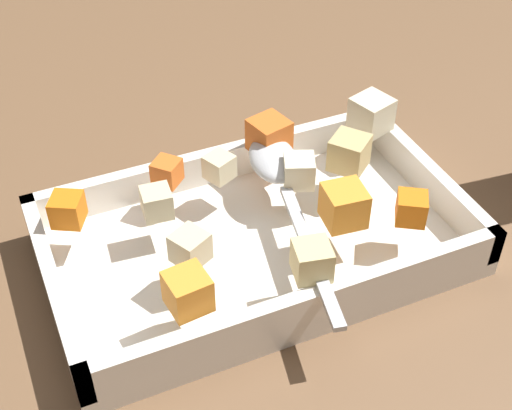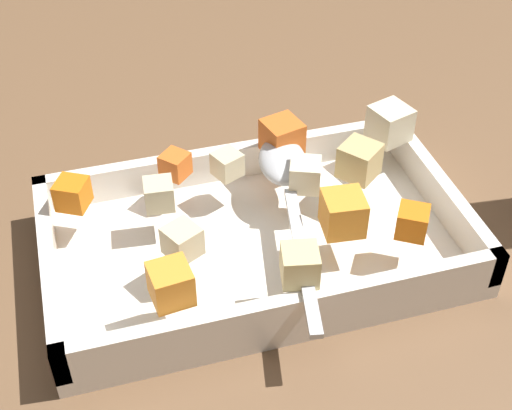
# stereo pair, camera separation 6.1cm
# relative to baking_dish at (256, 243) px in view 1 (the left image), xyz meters

# --- Properties ---
(ground_plane) EXTENTS (4.00, 4.00, 0.00)m
(ground_plane) POSITION_rel_baking_dish_xyz_m (-0.02, -0.01, -0.01)
(ground_plane) COLOR brown
(baking_dish) EXTENTS (0.36, 0.21, 0.05)m
(baking_dish) POSITION_rel_baking_dish_xyz_m (0.00, 0.00, 0.00)
(baking_dish) COLOR white
(baking_dish) RESTS_ON ground_plane
(carrot_chunk_front_center) EXTENTS (0.03, 0.03, 0.02)m
(carrot_chunk_front_center) POSITION_rel_baking_dish_xyz_m (-0.11, 0.06, 0.05)
(carrot_chunk_front_center) COLOR orange
(carrot_chunk_front_center) RESTS_ON baking_dish
(carrot_chunk_rim_edge) EXTENTS (0.04, 0.04, 0.03)m
(carrot_chunk_rim_edge) POSITION_rel_baking_dish_xyz_m (-0.06, 0.04, 0.05)
(carrot_chunk_rim_edge) COLOR orange
(carrot_chunk_rim_edge) RESTS_ON baking_dish
(carrot_chunk_near_right) EXTENTS (0.04, 0.04, 0.03)m
(carrot_chunk_near_right) POSITION_rel_baking_dish_xyz_m (-0.05, -0.08, 0.05)
(carrot_chunk_near_right) COLOR orange
(carrot_chunk_near_right) RESTS_ON baking_dish
(carrot_chunk_center) EXTENTS (0.03, 0.03, 0.03)m
(carrot_chunk_center) POSITION_rel_baking_dish_xyz_m (0.09, 0.07, 0.05)
(carrot_chunk_center) COLOR orange
(carrot_chunk_center) RESTS_ON baking_dish
(carrot_chunk_mid_left) EXTENTS (0.03, 0.03, 0.02)m
(carrot_chunk_mid_left) POSITION_rel_baking_dish_xyz_m (0.15, -0.05, 0.05)
(carrot_chunk_mid_left) COLOR orange
(carrot_chunk_mid_left) RESTS_ON baking_dish
(carrot_chunk_heap_side) EXTENTS (0.03, 0.03, 0.02)m
(carrot_chunk_heap_side) POSITION_rel_baking_dish_xyz_m (0.05, -0.07, 0.04)
(carrot_chunk_heap_side) COLOR orange
(carrot_chunk_heap_side) RESTS_ON baking_dish
(potato_chunk_corner_se) EXTENTS (0.03, 0.03, 0.02)m
(potato_chunk_corner_se) POSITION_rel_baking_dish_xyz_m (0.08, -0.03, 0.05)
(potato_chunk_corner_se) COLOR beige
(potato_chunk_corner_se) RESTS_ON baking_dish
(potato_chunk_near_left) EXTENTS (0.03, 0.03, 0.03)m
(potato_chunk_near_left) POSITION_rel_baking_dish_xyz_m (-0.05, -0.02, 0.05)
(potato_chunk_near_left) COLOR beige
(potato_chunk_near_left) RESTS_ON baking_dish
(potato_chunk_far_right) EXTENTS (0.03, 0.03, 0.03)m
(potato_chunk_far_right) POSITION_rel_baking_dish_xyz_m (-0.01, 0.08, 0.05)
(potato_chunk_far_right) COLOR #E0CC89
(potato_chunk_far_right) RESTS_ON baking_dish
(potato_chunk_near_spoon) EXTENTS (0.04, 0.04, 0.03)m
(potato_chunk_near_spoon) POSITION_rel_baking_dish_xyz_m (-0.10, -0.03, 0.05)
(potato_chunk_near_spoon) COLOR tan
(potato_chunk_near_spoon) RESTS_ON baking_dish
(potato_chunk_heap_top) EXTENTS (0.03, 0.03, 0.02)m
(potato_chunk_heap_top) POSITION_rel_baking_dish_xyz_m (0.01, -0.06, 0.05)
(potato_chunk_heap_top) COLOR beige
(potato_chunk_heap_top) RESTS_ON baking_dish
(potato_chunk_back_center) EXTENTS (0.03, 0.03, 0.03)m
(potato_chunk_back_center) POSITION_rel_baking_dish_xyz_m (0.07, 0.03, 0.05)
(potato_chunk_back_center) COLOR beige
(potato_chunk_back_center) RESTS_ON baking_dish
(potato_chunk_corner_ne) EXTENTS (0.04, 0.04, 0.03)m
(potato_chunk_corner_ne) POSITION_rel_baking_dish_xyz_m (-0.15, -0.07, 0.05)
(potato_chunk_corner_ne) COLOR beige
(potato_chunk_corner_ne) RESTS_ON baking_dish
(serving_spoon) EXTENTS (0.07, 0.23, 0.02)m
(serving_spoon) POSITION_rel_baking_dish_xyz_m (-0.04, -0.04, 0.04)
(serving_spoon) COLOR silver
(serving_spoon) RESTS_ON baking_dish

